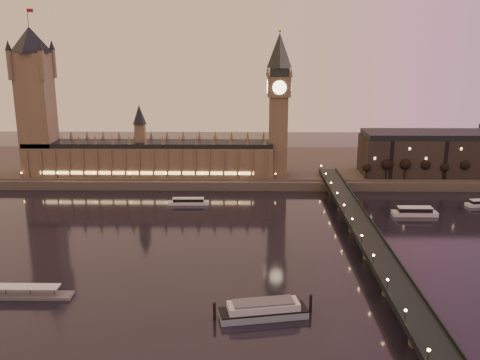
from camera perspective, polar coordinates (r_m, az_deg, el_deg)
The scene contains 17 objects.
ground at distance 282.42m, azimuth -5.78°, elevation -6.72°, with size 700.00×700.00×0.00m, color black.
far_embankment at distance 437.64m, azimuth 0.54°, elevation 1.52°, with size 560.00×130.00×6.00m, color #423D35.
palace_of_westminster at distance 397.21m, azimuth -9.66°, elevation 2.71°, with size 180.00×26.62×52.00m.
victoria_tower at distance 412.90m, azimuth -21.02°, elevation 8.60°, with size 31.68×31.68×118.00m.
big_ben at distance 384.70m, azimuth 4.15°, elevation 8.87°, with size 17.68×17.68×104.00m.
westminster_bridge at distance 284.93m, azimuth 12.91°, elevation -5.65°, with size 13.20×260.00×15.30m.
city_block at distance 432.12m, azimuth 22.99°, elevation 2.78°, with size 155.00×45.00×34.00m.
bare_tree_0 at distance 389.09m, azimuth 13.13°, elevation 1.43°, with size 6.62×6.62×13.45m.
bare_tree_1 at distance 392.34m, azimuth 15.14°, elevation 1.41°, with size 6.62×6.62×13.45m.
bare_tree_2 at distance 396.07m, azimuth 17.12°, elevation 1.39°, with size 6.62×6.62×13.45m.
bare_tree_3 at distance 400.26m, azimuth 19.06°, elevation 1.37°, with size 6.62×6.62×13.45m.
bare_tree_4 at distance 404.90m, azimuth 20.96°, elevation 1.34°, with size 6.62×6.62×13.45m.
bare_tree_5 at distance 409.98m, azimuth 22.81°, elevation 1.32°, with size 6.62×6.62×13.45m.
cruise_boat_a at distance 346.67m, azimuth -5.54°, elevation -2.30°, with size 26.54×6.29×4.23m.
cruise_boat_c at distance 340.08m, azimuth 18.13°, elevation -3.23°, with size 26.84×7.46×5.36m.
moored_barge at distance 210.04m, azimuth 2.50°, elevation -13.67°, with size 38.26×15.44×7.13m.
pontoon_pier at distance 243.11m, azimuth -22.41°, elevation -11.18°, with size 42.55×7.09×11.35m.
Camera 1 is at (32.02, -261.12, 102.73)m, focal length 40.00 mm.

